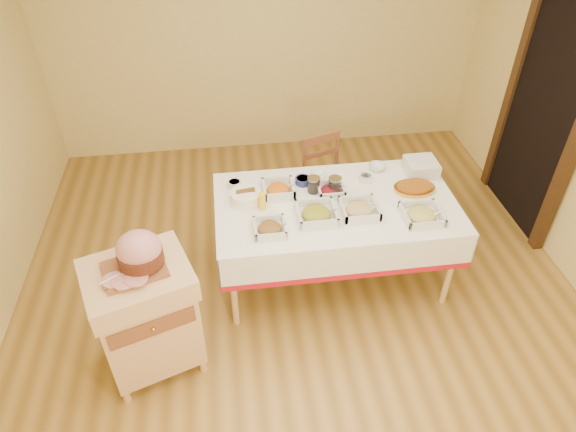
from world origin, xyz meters
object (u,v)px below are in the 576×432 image
object	(u,v)px
dining_chair	(327,182)
plate_stack	(421,167)
dining_table	(335,219)
preserve_jar_right	(335,186)
ham_on_board	(139,253)
preserve_jar_left	(314,185)
brass_platter	(414,188)
bread_basket	(246,197)
butcher_cart	(146,313)
mustard_bottle	(262,200)

from	to	relation	value
dining_chair	plate_stack	world-z (taller)	plate_stack
dining_table	preserve_jar_right	bearing A→B (deg)	83.97
ham_on_board	preserve_jar_left	world-z (taller)	ham_on_board
brass_platter	plate_stack	bearing A→B (deg)	60.38
preserve_jar_right	bread_basket	distance (m)	0.68
plate_stack	butcher_cart	bearing A→B (deg)	-155.56
ham_on_board	brass_platter	world-z (taller)	ham_on_board
bread_basket	brass_platter	bearing A→B (deg)	-1.29
dining_table	brass_platter	bearing A→B (deg)	6.62
preserve_jar_left	mustard_bottle	world-z (taller)	mustard_bottle
mustard_bottle	plate_stack	size ratio (longest dim) A/B	0.68
preserve_jar_right	dining_table	bearing A→B (deg)	-96.03
butcher_cart	preserve_jar_left	size ratio (longest dim) A/B	7.06
preserve_jar_right	mustard_bottle	size ratio (longest dim) A/B	0.80
ham_on_board	bread_basket	world-z (taller)	ham_on_board
ham_on_board	preserve_jar_left	xyz separation A→B (m)	(1.21, 0.82, -0.19)
butcher_cart	brass_platter	bearing A→B (deg)	20.60
dining_chair	brass_platter	distance (m)	0.91
preserve_jar_left	plate_stack	size ratio (longest dim) A/B	0.53
ham_on_board	preserve_jar_left	bearing A→B (deg)	34.02
dining_chair	brass_platter	xyz separation A→B (m)	(0.55, -0.64, 0.33)
dining_table	preserve_jar_right	world-z (taller)	preserve_jar_right
dining_table	butcher_cart	world-z (taller)	butcher_cart
butcher_cart	preserve_jar_right	bearing A→B (deg)	30.21
dining_table	dining_chair	bearing A→B (deg)	83.29
mustard_bottle	preserve_jar_left	bearing A→B (deg)	20.95
dining_chair	brass_platter	size ratio (longest dim) A/B	2.65
ham_on_board	mustard_bottle	world-z (taller)	ham_on_board
dining_chair	bread_basket	distance (m)	1.03
mustard_bottle	plate_stack	bearing A→B (deg)	12.36
butcher_cart	ham_on_board	xyz separation A→B (m)	(0.04, 0.03, 0.50)
dining_chair	ham_on_board	bearing A→B (deg)	-136.40
preserve_jar_right	bread_basket	size ratio (longest dim) A/B	0.55
dining_table	plate_stack	bearing A→B (deg)	20.89
ham_on_board	preserve_jar_right	xyz separation A→B (m)	(1.37, 0.79, -0.19)
preserve_jar_right	mustard_bottle	world-z (taller)	mustard_bottle
preserve_jar_left	bread_basket	xyz separation A→B (m)	(-0.53, -0.06, -0.01)
ham_on_board	plate_stack	size ratio (longest dim) A/B	1.60
dining_chair	dining_table	bearing A→B (deg)	-96.71
plate_stack	preserve_jar_left	bearing A→B (deg)	-171.79
butcher_cart	preserve_jar_left	world-z (taller)	butcher_cart
mustard_bottle	butcher_cart	bearing A→B (deg)	-140.51
mustard_bottle	plate_stack	world-z (taller)	mustard_bottle
dining_chair	bread_basket	bearing A→B (deg)	-141.05
dining_table	plate_stack	size ratio (longest dim) A/B	7.52
dining_table	butcher_cart	size ratio (longest dim) A/B	2.02
preserve_jar_left	butcher_cart	bearing A→B (deg)	-145.84
bread_basket	mustard_bottle	bearing A→B (deg)	-42.16
ham_on_board	bread_basket	xyz separation A→B (m)	(0.69, 0.76, -0.21)
dining_chair	mustard_bottle	distance (m)	1.03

